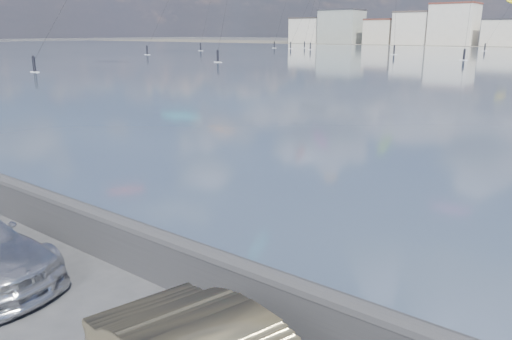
{
  "coord_description": "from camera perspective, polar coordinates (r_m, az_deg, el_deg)",
  "views": [
    {
      "loc": [
        6.56,
        -3.13,
        4.71
      ],
      "look_at": [
        1.0,
        4.0,
        2.2
      ],
      "focal_mm": 35.0,
      "sensor_mm": 36.0,
      "label": 1
    }
  ],
  "objects": [
    {
      "name": "seawall",
      "position": [
        9.7,
        -9.56,
        -9.91
      ],
      "size": [
        400.0,
        0.36,
        1.08
      ],
      "color": "#28282B",
      "rests_on": "ground"
    },
    {
      "name": "kitesurfer_6",
      "position": [
        152.48,
        27.21,
        16.67
      ],
      "size": [
        4.8,
        15.7,
        13.28
      ],
      "color": "yellow",
      "rests_on": "ground"
    }
  ]
}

